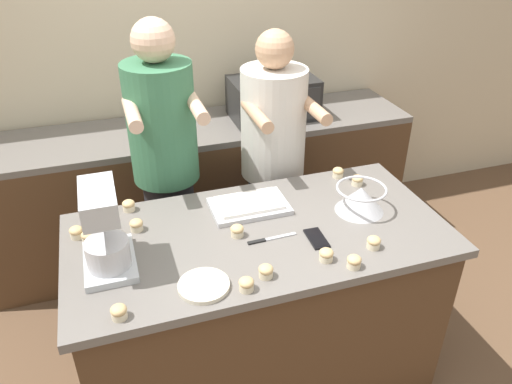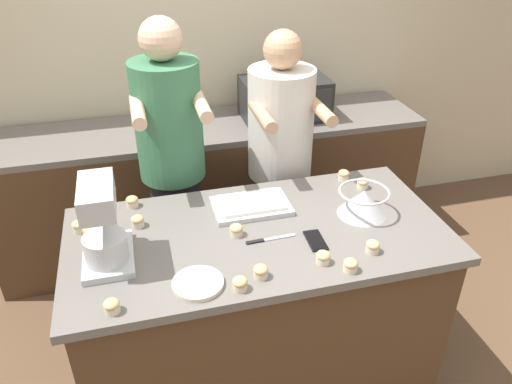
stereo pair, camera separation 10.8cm
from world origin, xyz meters
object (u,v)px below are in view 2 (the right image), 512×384
(baking_tray, at_px, (251,205))
(cupcake_1, at_px, (323,257))
(mixing_bowl, at_px, (363,201))
(cupcake_2, at_px, (240,284))
(cupcake_4, at_px, (261,271))
(cupcake_5, at_px, (363,183))
(cell_phone, at_px, (316,240))
(cupcake_0, at_px, (138,221))
(cupcake_10, at_px, (344,175))
(small_plate, at_px, (198,283))
(cupcake_6, at_px, (132,201))
(cupcake_7, at_px, (79,226))
(cupcake_8, at_px, (351,265))
(stand_mixer, at_px, (103,228))
(cupcake_12, at_px, (373,246))
(person_left, at_px, (174,174))
(cupcake_3, at_px, (112,306))
(cupcake_11, at_px, (236,230))
(cupcake_9, at_px, (90,231))
(knife, at_px, (267,240))
(person_right, at_px, (280,170))
(microwave_oven, at_px, (285,98))

(baking_tray, distance_m, cupcake_1, 0.50)
(mixing_bowl, height_order, cupcake_2, mixing_bowl)
(mixing_bowl, distance_m, cupcake_4, 0.65)
(cupcake_4, distance_m, cupcake_5, 0.86)
(cell_phone, bearing_deg, cupcake_4, -150.49)
(cupcake_1, bearing_deg, cupcake_5, 51.02)
(cupcake_0, relative_size, cupcake_10, 1.00)
(small_plate, height_order, cupcake_2, cupcake_2)
(cell_phone, relative_size, small_plate, 0.74)
(cupcake_6, relative_size, cupcake_7, 1.00)
(cupcake_4, distance_m, cupcake_8, 0.36)
(cupcake_1, bearing_deg, small_plate, -179.24)
(stand_mixer, xyz_separation_m, cupcake_12, (1.06, -0.22, -0.13))
(person_left, xyz_separation_m, cupcake_3, (-0.33, -1.00, 0.04))
(person_left, height_order, cupcake_1, person_left)
(person_left, height_order, cell_phone, person_left)
(person_left, height_order, cupcake_2, person_left)
(cupcake_7, bearing_deg, cupcake_11, -16.92)
(cell_phone, distance_m, cupcake_5, 0.53)
(person_left, relative_size, cupcake_12, 29.67)
(cupcake_9, bearing_deg, cupcake_12, -19.98)
(cell_phone, xyz_separation_m, cupcake_6, (-0.74, 0.48, 0.02))
(cell_phone, bearing_deg, cupcake_7, 161.09)
(cell_phone, distance_m, cupcake_6, 0.89)
(stand_mixer, relative_size, cell_phone, 2.45)
(cupcake_4, bearing_deg, cupcake_0, 132.89)
(knife, relative_size, cupcake_8, 3.78)
(knife, height_order, cupcake_8, cupcake_8)
(baking_tray, distance_m, cupcake_5, 0.59)
(baking_tray, relative_size, cupcake_2, 6.17)
(person_left, xyz_separation_m, cupcake_4, (0.23, -0.95, 0.04))
(person_right, xyz_separation_m, baking_tray, (-0.29, -0.47, 0.09))
(mixing_bowl, xyz_separation_m, cupcake_6, (-1.03, 0.34, -0.04))
(baking_tray, xyz_separation_m, cupcake_7, (-0.78, 0.01, 0.01))
(cupcake_1, xyz_separation_m, cupcake_5, (0.41, 0.51, 0.00))
(microwave_oven, bearing_deg, cupcake_3, -125.83)
(person_left, bearing_deg, cupcake_6, -126.55)
(microwave_oven, distance_m, cupcake_6, 1.36)
(cupcake_6, relative_size, cupcake_12, 1.00)
(cupcake_12, bearing_deg, cupcake_2, -171.86)
(person_right, xyz_separation_m, small_plate, (-0.61, -0.94, 0.08))
(small_plate, bearing_deg, cupcake_4, -3.38)
(cupcake_11, bearing_deg, microwave_oven, 63.73)
(cupcake_8, bearing_deg, cupcake_11, 137.42)
(cupcake_3, relative_size, cupcake_4, 1.00)
(cell_phone, xyz_separation_m, cupcake_10, (0.33, 0.47, 0.02))
(cupcake_9, relative_size, cupcake_10, 1.00)
(cupcake_2, bearing_deg, cupcake_5, 36.85)
(cupcake_3, bearing_deg, cupcake_0, 77.11)
(cupcake_4, bearing_deg, cupcake_7, 144.24)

